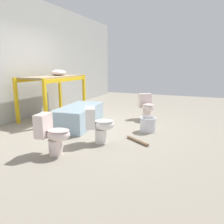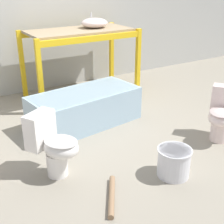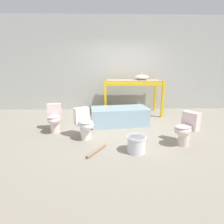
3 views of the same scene
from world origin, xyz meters
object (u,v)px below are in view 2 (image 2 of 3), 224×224
bathtub_main (85,106)px  toilet_near (53,145)px  bucket_white (174,162)px  sink_basin (94,23)px  toilet_far (222,114)px

bathtub_main → toilet_near: toilet_near is taller
bathtub_main → bucket_white: (0.21, -1.60, -0.11)m
bathtub_main → bucket_white: size_ratio=4.40×
sink_basin → bathtub_main: size_ratio=0.28×
bathtub_main → toilet_far: bearing=-53.4°
toilet_far → bucket_white: (-1.04, -0.29, -0.19)m
toilet_near → sink_basin: bearing=21.7°
toilet_far → bucket_white: toilet_far is taller
bathtub_main → toilet_near: 1.25m
toilet_far → sink_basin: bearing=156.7°
toilet_near → bucket_white: toilet_near is taller
bathtub_main → toilet_far: size_ratio=2.37×
bathtub_main → toilet_near: (-0.83, -0.92, 0.08)m
toilet_far → bucket_white: bearing=-108.3°
toilet_far → toilet_near: bearing=-134.5°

